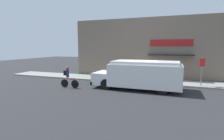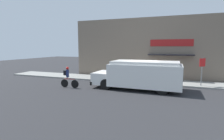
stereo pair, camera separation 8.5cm
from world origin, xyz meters
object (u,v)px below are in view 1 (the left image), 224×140
(school_bus, at_px, (140,74))
(cyclist, at_px, (68,77))
(stop_sign_post, at_px, (202,67))
(trash_bin, at_px, (122,74))

(school_bus, height_order, cyclist, school_bus)
(cyclist, bearing_deg, school_bus, 13.79)
(school_bus, distance_m, cyclist, 5.32)
(school_bus, relative_size, cyclist, 3.99)
(stop_sign_post, height_order, trash_bin, stop_sign_post)
(trash_bin, bearing_deg, school_bus, -54.22)
(school_bus, height_order, stop_sign_post, stop_sign_post)
(stop_sign_post, xyz_separation_m, trash_bin, (-6.50, 1.05, -1.01))
(school_bus, bearing_deg, stop_sign_post, 26.69)
(cyclist, bearing_deg, stop_sign_post, 19.16)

